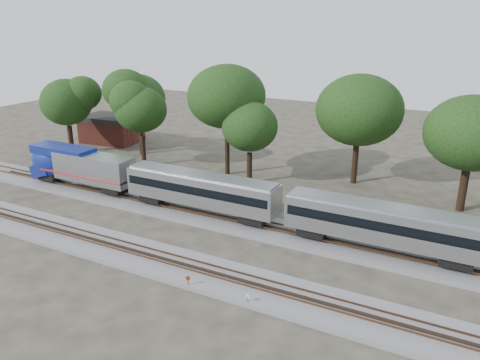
# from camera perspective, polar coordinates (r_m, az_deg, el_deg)

# --- Properties ---
(ground) EXTENTS (160.00, 160.00, 0.00)m
(ground) POSITION_cam_1_polar(r_m,az_deg,el_deg) (43.26, -5.18, -8.10)
(ground) COLOR #383328
(ground) RESTS_ON ground
(track_far) EXTENTS (160.00, 5.00, 0.73)m
(track_far) POSITION_cam_1_polar(r_m,az_deg,el_deg) (47.81, -1.30, -4.99)
(track_far) COLOR slate
(track_far) RESTS_ON ground
(track_near) EXTENTS (160.00, 5.00, 0.73)m
(track_near) POSITION_cam_1_polar(r_m,az_deg,el_deg) (40.28, -8.29, -10.09)
(track_near) COLOR slate
(track_near) RESTS_ON ground
(switch_stand_red) EXTENTS (0.36, 0.13, 1.16)m
(switch_stand_red) POSITION_cam_1_polar(r_m,az_deg,el_deg) (36.74, -6.36, -12.13)
(switch_stand_red) COLOR #512D19
(switch_stand_red) RESTS_ON ground
(switch_stand_white) EXTENTS (0.30, 0.13, 0.98)m
(switch_stand_white) POSITION_cam_1_polar(r_m,az_deg,el_deg) (34.69, 0.98, -14.28)
(switch_stand_white) COLOR #512D19
(switch_stand_white) RESTS_ON ground
(switch_lever) EXTENTS (0.55, 0.40, 0.30)m
(switch_lever) POSITION_cam_1_polar(r_m,az_deg,el_deg) (36.32, -1.99, -13.50)
(switch_lever) COLOR #512D19
(switch_lever) RESTS_ON ground
(brick_building) EXTENTS (9.82, 7.40, 4.42)m
(brick_building) POSITION_cam_1_polar(r_m,az_deg,el_deg) (81.81, -15.39, 6.06)
(brick_building) COLOR maroon
(brick_building) RESTS_ON ground
(tree_0) EXTENTS (7.98, 7.98, 11.25)m
(tree_0) POSITION_cam_1_polar(r_m,az_deg,el_deg) (75.56, -20.41, 8.87)
(tree_0) COLOR black
(tree_0) RESTS_ON ground
(tree_1) EXTENTS (8.64, 8.64, 12.18)m
(tree_1) POSITION_cam_1_polar(r_m,az_deg,el_deg) (71.93, -12.30, 9.68)
(tree_1) COLOR black
(tree_1) RESTS_ON ground
(tree_2) EXTENTS (8.11, 8.11, 11.44)m
(tree_2) POSITION_cam_1_polar(r_m,az_deg,el_deg) (65.66, -12.02, 8.37)
(tree_2) COLOR black
(tree_2) RESTS_ON ground
(tree_3) EXTENTS (10.55, 10.55, 14.87)m
(tree_3) POSITION_cam_1_polar(r_m,az_deg,el_deg) (60.13, -1.63, 10.14)
(tree_3) COLOR black
(tree_3) RESTS_ON ground
(tree_4) EXTENTS (7.37, 7.37, 10.39)m
(tree_4) POSITION_cam_1_polar(r_m,az_deg,el_deg) (57.33, 1.20, 6.51)
(tree_4) COLOR black
(tree_4) RESTS_ON ground
(tree_5) EXTENTS (9.42, 9.42, 13.29)m
(tree_5) POSITION_cam_1_polar(r_m,az_deg,el_deg) (58.73, 14.34, 8.25)
(tree_5) COLOR black
(tree_5) RESTS_ON ground
(tree_6) EXTENTS (8.72, 8.72, 12.29)m
(tree_6) POSITION_cam_1_polar(r_m,az_deg,el_deg) (53.84, 26.46, 5.13)
(tree_6) COLOR black
(tree_6) RESTS_ON ground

